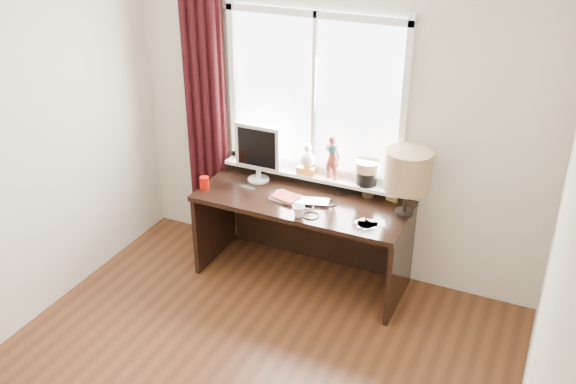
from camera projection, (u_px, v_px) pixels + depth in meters
The scene contains 15 objects.
wall_back at pixel (333, 120), 5.09m from camera, with size 3.50×2.60×0.00m, color #C5B498.
wall_right at pixel (540, 328), 2.82m from camera, with size 4.00×2.60×0.00m, color #C5B498.
laptop at pixel (310, 201), 5.01m from camera, with size 0.31×0.20×0.02m, color silver.
mug at pixel (299, 211), 4.81m from camera, with size 0.09×0.09×0.09m, color white.
red_cup at pixel (204, 183), 5.22m from camera, with size 0.08×0.08×0.10m, color #990900.
window at pixel (317, 119), 5.09m from camera, with size 1.52×0.20×1.40m.
curtain at pixel (206, 124), 5.52m from camera, with size 0.38×0.09×2.25m.
desk at pixel (307, 220), 5.27m from camera, with size 1.70×0.70×0.75m.
monitor at pixel (258, 150), 5.25m from camera, with size 0.40×0.18×0.49m.
notebook_stack at pixel (286, 197), 5.07m from camera, with size 0.25×0.20×0.03m.
brush_holder at pixel (368, 189), 5.09m from camera, with size 0.09×0.09×0.25m.
icon_frame at pixel (392, 194), 5.01m from camera, with size 0.10×0.04×0.13m.
table_lamp at pixel (408, 171), 4.69m from camera, with size 0.35×0.35×0.52m.
loose_papers at pixel (369, 224), 4.72m from camera, with size 0.25×0.21×0.00m.
desk_cables at pixel (326, 206), 4.97m from camera, with size 0.24×0.61×0.01m.
Camera 1 is at (1.68, -2.49, 3.12)m, focal length 40.00 mm.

